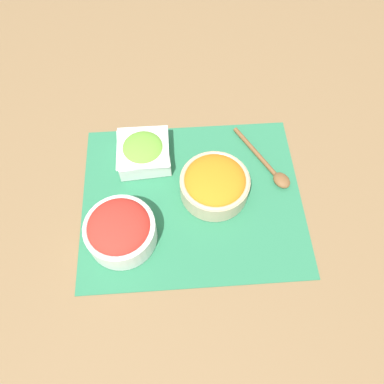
{
  "coord_description": "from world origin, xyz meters",
  "views": [
    {
      "loc": [
        -0.03,
        -0.45,
        0.83
      ],
      "look_at": [
        0.0,
        0.0,
        0.03
      ],
      "focal_mm": 35.0,
      "sensor_mm": 36.0,
      "label": 1
    }
  ],
  "objects": [
    {
      "name": "carrot_bowl",
      "position": [
        0.06,
        0.01,
        0.04
      ],
      "size": [
        0.17,
        0.17,
        0.08
      ],
      "color": "#C6B28E",
      "rests_on": "placemat"
    },
    {
      "name": "wooden_spoon",
      "position": [
        0.21,
        0.07,
        0.01
      ],
      "size": [
        0.13,
        0.21,
        0.02
      ],
      "color": "brown",
      "rests_on": "placemat"
    },
    {
      "name": "placemat",
      "position": [
        0.0,
        0.0,
        0.0
      ],
      "size": [
        0.55,
        0.46,
        0.0
      ],
      "color": "#2D7A51",
      "rests_on": "ground_plane"
    },
    {
      "name": "lettuce_bowl",
      "position": [
        -0.12,
        0.13,
        0.04
      ],
      "size": [
        0.14,
        0.14,
        0.06
      ],
      "color": "white",
      "rests_on": "placemat"
    },
    {
      "name": "tomato_bowl",
      "position": [
        -0.17,
        -0.1,
        0.05
      ],
      "size": [
        0.16,
        0.16,
        0.09
      ],
      "color": "white",
      "rests_on": "placemat"
    },
    {
      "name": "ground_plane",
      "position": [
        0.0,
        0.0,
        0.0
      ],
      "size": [
        3.0,
        3.0,
        0.0
      ],
      "primitive_type": "plane",
      "color": "olive"
    }
  ]
}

